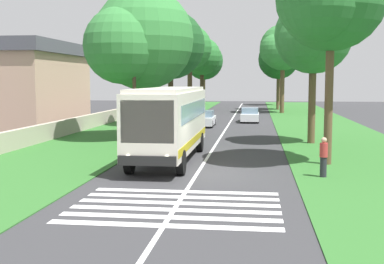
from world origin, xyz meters
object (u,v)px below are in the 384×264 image
Objects in this scene: roadside_tree_right_4 at (312,37)px; roadside_building at (28,83)px; trailing_car_1 at (250,115)px; roadside_tree_right_1 at (328,0)px; roadside_tree_left_4 at (189,49)px; trailing_car_0 at (204,119)px; roadside_tree_left_2 at (168,47)px; roadside_tree_right_3 at (278,60)px; roadside_tree_left_1 at (201,58)px; utility_pole at (134,83)px; roadside_tree_right_0 at (281,49)px; coach_bus at (170,119)px; roadside_tree_right_2 at (277,60)px; roadside_tree_left_0 at (203,62)px; pedestrian at (324,157)px; roadside_tree_left_3 at (139,42)px.

roadside_building is (10.71, 24.23, -3.04)m from roadside_tree_right_4.
roadside_tree_right_1 is at bearing -171.16° from trailing_car_1.
trailing_car_1 is 0.39× the size of roadside_tree_left_4.
roadside_tree_left_4 reaches higher than roadside_building.
trailing_car_0 and trailing_car_1 have the same top height.
roadside_tree_left_2 is 41.01m from roadside_tree_right_3.
roadside_tree_left_1 reaches higher than roadside_tree_right_4.
roadside_tree_right_1 reaches higher than utility_pole.
roadside_tree_right_0 reaches higher than roadside_tree_right_3.
trailing_car_1 is 10.86m from roadside_tree_left_2.
coach_bus is 2.60× the size of trailing_car_0.
roadside_tree_right_3 is at bearing -7.39° from coach_bus.
roadside_building is at bearing 51.48° from roadside_tree_right_1.
trailing_car_0 is at bearing 164.63° from roadside_tree_right_2.
trailing_car_0 is 15.41m from roadside_tree_right_4.
trailing_car_1 is 21.31m from roadside_building.
coach_bus is at bearing -169.99° from roadside_tree_left_2.
trailing_car_1 is 0.42× the size of roadside_tree_left_1.
roadside_tree_left_0 reaches higher than utility_pole.
roadside_tree_left_1 is 49.89m from roadside_tree_right_1.
roadside_tree_right_0 is (1.11, -11.51, -0.06)m from roadside_tree_left_4.
roadside_tree_right_3 is at bearing 0.08° from roadside_tree_right_4.
roadside_tree_right_0 is at bearing 178.89° from roadside_tree_right_3.
roadside_tree_right_4 reaches higher than coach_bus.
trailing_car_1 is at bearing 165.88° from roadside_tree_right_0.
roadside_tree_right_0 reaches higher than pedestrian.
roadside_tree_right_1 reaches higher than roadside_tree_left_3.
roadside_tree_right_2 is at bearing -22.16° from roadside_tree_left_2.
roadside_tree_left_2 reaches higher than roadside_building.
utility_pole is at bearing 161.56° from roadside_tree_right_0.
roadside_tree_right_2 is 36.49m from roadside_building.
roadside_building is (12.03, 12.89, -0.12)m from utility_pole.
roadside_building is at bearing 66.16° from roadside_tree_right_4.
roadside_building is (-40.81, 24.16, -3.60)m from roadside_tree_right_3.
roadside_tree_left_1 is 32.24m from roadside_building.
roadside_tree_left_1 is 0.93× the size of roadside_tree_right_0.
roadside_tree_left_1 is (28.56, 3.44, 6.70)m from trailing_car_0.
roadside_tree_left_1 is at bearing 11.82° from pedestrian.
roadside_tree_left_2 is 27.14m from pedestrian.
roadside_tree_left_0 is 0.95× the size of roadside_tree_right_0.
trailing_car_1 is at bearing -166.61° from roadside_tree_left_0.
roadside_tree_left_0 is 12.28m from roadside_tree_right_3.
coach_bus is 7.96m from utility_pole.
roadside_tree_right_2 is (-13.15, -11.66, -0.33)m from roadside_tree_left_0.
coach_bus is 2.60× the size of trailing_car_1.
utility_pole reaches higher than trailing_car_0.
roadside_tree_left_0 is at bearing 41.56° from roadside_tree_right_2.
coach_bus is 60.47m from roadside_tree_right_3.
roadside_building is at bearing 40.93° from coach_bus.
roadside_building is at bearing 139.66° from roadside_tree_right_2.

